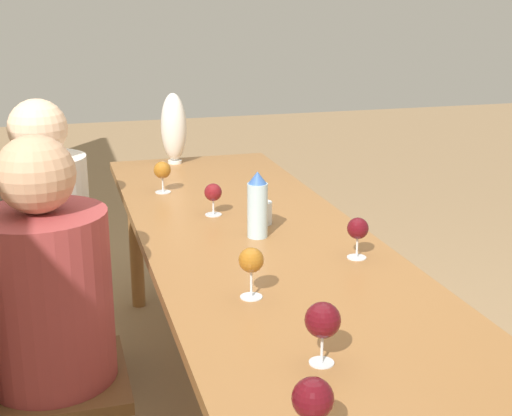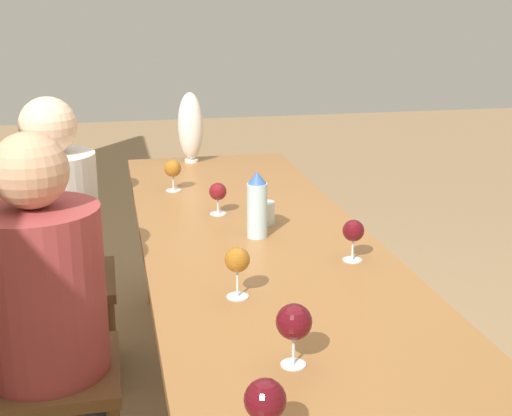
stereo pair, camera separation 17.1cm
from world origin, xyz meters
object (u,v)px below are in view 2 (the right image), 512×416
object	(u,v)px
wine_glass_0	(218,192)
wine_glass_5	(294,323)
wine_glass_2	(265,401)
wine_glass_4	(237,261)
water_tumbler	(265,213)
chair_far	(44,274)
person_far	(61,234)
wine_glass_1	(353,232)
vase	(191,127)
water_bottle	(258,205)
person_near	(49,315)
wine_glass_3	(173,169)
chair_near	(26,364)

from	to	relation	value
wine_glass_0	wine_glass_5	distance (m)	1.19
wine_glass_2	wine_glass_4	distance (m)	0.70
water_tumbler	wine_glass_4	xyz separation A→B (m)	(-0.63, 0.22, 0.07)
wine_glass_0	wine_glass_5	xyz separation A→B (m)	(-1.19, 0.01, 0.02)
wine_glass_0	chair_far	xyz separation A→B (m)	(0.22, 0.69, -0.37)
wine_glass_0	person_far	distance (m)	0.68
wine_glass_0	chair_far	world-z (taller)	wine_glass_0
wine_glass_5	wine_glass_1	bearing A→B (deg)	-30.19
wine_glass_0	wine_glass_1	distance (m)	0.68
wine_glass_4	person_far	size ratio (longest dim) A/B	0.12
wine_glass_2	vase	bearing A→B (deg)	-3.58
water_bottle	wine_glass_5	bearing A→B (deg)	173.11
wine_glass_5	chair_far	world-z (taller)	wine_glass_5
person_near	person_far	bearing A→B (deg)	0.15
wine_glass_3	person_near	bearing A→B (deg)	152.52
wine_glass_1	person_far	size ratio (longest dim) A/B	0.11
chair_near	chair_far	distance (m)	0.75
wine_glass_2	wine_glass_3	world-z (taller)	wine_glass_2
wine_glass_0	wine_glass_1	size ratio (longest dim) A/B	0.92
water_tumbler	wine_glass_0	xyz separation A→B (m)	(0.16, 0.15, 0.04)
water_bottle	wine_glass_3	world-z (taller)	water_bottle
wine_glass_2	wine_glass_5	world-z (taller)	wine_glass_5
vase	person_near	world-z (taller)	person_near
wine_glass_5	vase	bearing A→B (deg)	-0.51
wine_glass_2	wine_glass_5	distance (m)	0.32
wine_glass_5	person_far	xyz separation A→B (m)	(1.42, 0.60, -0.22)
water_bottle	water_tumbler	bearing A→B (deg)	-22.07
wine_glass_1	wine_glass_4	bearing A→B (deg)	116.77
water_tumbler	wine_glass_5	world-z (taller)	wine_glass_5
chair_far	wine_glass_3	bearing A→B (deg)	-74.46
water_bottle	chair_near	xyz separation A→B (m)	(-0.24, 0.79, -0.40)
wine_glass_0	chair_far	distance (m)	0.82
water_tumbler	wine_glass_5	distance (m)	1.05
wine_glass_1	water_bottle	bearing A→B (deg)	40.49
water_tumbler	vase	bearing A→B (deg)	7.77
chair_far	wine_glass_1	bearing A→B (deg)	-127.96
chair_far	person_near	world-z (taller)	person_near
wine_glass_3	chair_far	size ratio (longest dim) A/B	0.16
wine_glass_1	wine_glass_3	world-z (taller)	same
wine_glass_5	person_far	bearing A→B (deg)	22.89
wine_glass_2	chair_near	bearing A→B (deg)	29.89
water_bottle	wine_glass_3	bearing A→B (deg)	19.08
water_bottle	person_near	distance (m)	0.78
water_tumbler	wine_glass_0	size ratio (longest dim) A/B	0.67
wine_glass_4	wine_glass_2	bearing A→B (deg)	173.82
wine_glass_0	wine_glass_3	size ratio (longest dim) A/B	0.92
wine_glass_0	person_far	size ratio (longest dim) A/B	0.10
wine_glass_1	chair_far	distance (m)	1.37
wine_glass_2	chair_near	distance (m)	1.16
water_tumbler	wine_glass_1	size ratio (longest dim) A/B	0.62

